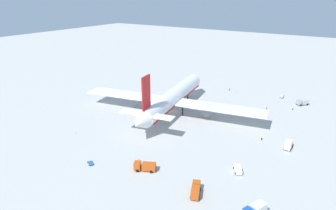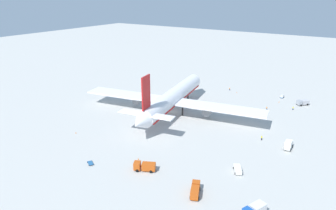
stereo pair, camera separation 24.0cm
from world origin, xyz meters
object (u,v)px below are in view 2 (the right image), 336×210
(service_truck_4, at_px, (145,166))
(traffic_cone_3, at_px, (138,159))
(service_truck_1, at_px, (195,190))
(ground_worker_3, at_px, (293,108))
(baggage_cart_0, at_px, (90,163))
(service_truck_0, at_px, (255,210))
(traffic_cone_1, at_px, (237,92))
(service_truck_3, at_px, (303,102))
(traffic_cone_0, at_px, (76,133))
(service_truck_2, at_px, (289,144))
(ground_worker_2, at_px, (262,138))
(service_van, at_px, (238,169))
(traffic_cone_2, at_px, (279,102))
(airliner, at_px, (172,98))
(baggage_cart_1, at_px, (282,96))
(ground_worker_1, at_px, (267,108))
(ground_worker_0, at_px, (230,89))

(service_truck_4, bearing_deg, traffic_cone_3, 55.01)
(service_truck_1, bearing_deg, ground_worker_3, -5.32)
(baggage_cart_0, relative_size, ground_worker_3, 1.88)
(service_truck_0, relative_size, traffic_cone_1, 12.24)
(service_truck_3, relative_size, traffic_cone_3, 10.87)
(service_truck_1, xyz_separation_m, traffic_cone_0, (8.52, 56.08, -1.21))
(service_truck_4, bearing_deg, service_truck_0, -92.48)
(service_truck_2, height_order, ground_worker_2, service_truck_2)
(service_van, height_order, baggage_cart_0, service_van)
(service_truck_2, relative_size, traffic_cone_2, 9.24)
(airliner, height_order, traffic_cone_0, airliner)
(baggage_cart_0, bearing_deg, traffic_cone_2, -20.73)
(service_truck_2, distance_m, service_truck_4, 50.12)
(service_truck_3, xyz_separation_m, baggage_cart_1, (5.62, 10.85, -0.55))
(service_van, relative_size, traffic_cone_3, 9.11)
(service_van, height_order, traffic_cone_1, service_van)
(baggage_cart_0, relative_size, baggage_cart_1, 1.00)
(service_truck_2, relative_size, traffic_cone_3, 9.24)
(service_van, bearing_deg, traffic_cone_1, 21.51)
(traffic_cone_0, bearing_deg, service_van, -82.36)
(baggage_cart_0, height_order, traffic_cone_2, traffic_cone_2)
(service_truck_2, height_order, traffic_cone_2, service_truck_2)
(service_van, bearing_deg, service_truck_0, -146.99)
(service_truck_4, distance_m, traffic_cone_0, 38.29)
(service_truck_2, height_order, ground_worker_3, service_truck_2)
(ground_worker_1, xyz_separation_m, traffic_cone_2, (13.75, -2.02, -0.56))
(service_truck_3, bearing_deg, ground_worker_0, 85.98)
(traffic_cone_2, relative_size, traffic_cone_3, 1.00)
(service_truck_3, xyz_separation_m, traffic_cone_0, (-80.35, 65.79, -1.11))
(service_van, bearing_deg, service_truck_1, 162.44)
(service_van, bearing_deg, traffic_cone_0, 97.64)
(airliner, relative_size, service_truck_1, 12.20)
(service_truck_3, height_order, baggage_cart_1, service_truck_3)
(service_truck_4, xyz_separation_m, service_van, (14.65, -23.65, -0.45))
(service_truck_0, xyz_separation_m, traffic_cone_0, (7.89, 71.86, -1.30))
(ground_worker_0, bearing_deg, ground_worker_3, -108.72)
(ground_worker_3, bearing_deg, service_truck_0, -173.92)
(ground_worker_1, height_order, traffic_cone_0, ground_worker_1)
(service_truck_4, bearing_deg, baggage_cart_1, -10.55)
(traffic_cone_1, distance_m, traffic_cone_2, 22.98)
(service_truck_3, relative_size, ground_worker_2, 3.34)
(airliner, bearing_deg, ground_worker_0, -10.71)
(ground_worker_0, relative_size, traffic_cone_1, 2.98)
(ground_worker_3, relative_size, traffic_cone_1, 3.12)
(traffic_cone_2, bearing_deg, ground_worker_2, -173.17)
(airliner, xyz_separation_m, baggage_cart_1, (47.83, -35.71, -6.06))
(service_truck_3, relative_size, baggage_cart_1, 1.86)
(service_truck_3, height_order, service_van, service_truck_3)
(airliner, bearing_deg, service_truck_2, -97.41)
(service_truck_1, xyz_separation_m, traffic_cone_1, (89.54, 23.38, -1.21))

